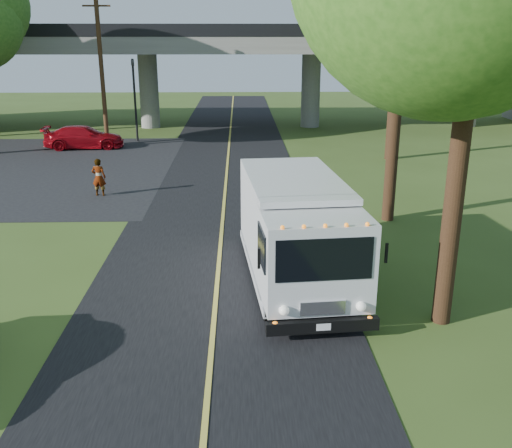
{
  "coord_description": "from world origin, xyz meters",
  "views": [
    {
      "loc": [
        0.66,
        -11.25,
        6.58
      ],
      "look_at": [
        1.1,
        3.77,
        1.6
      ],
      "focal_mm": 40.0,
      "sensor_mm": 36.0,
      "label": 1
    }
  ],
  "objects_px": {
    "step_van": "(296,229)",
    "red_sedan": "(84,137)",
    "pedestrian": "(99,177)",
    "traffic_signal": "(134,91)",
    "tree_right_far": "(405,0)",
    "utility_pole": "(102,71)"
  },
  "relations": [
    {
      "from": "utility_pole",
      "to": "red_sedan",
      "type": "relative_size",
      "value": 1.9
    },
    {
      "from": "traffic_signal",
      "to": "utility_pole",
      "type": "distance_m",
      "value": 2.86
    },
    {
      "from": "tree_right_far",
      "to": "step_van",
      "type": "bearing_deg",
      "value": -113.14
    },
    {
      "from": "tree_right_far",
      "to": "red_sedan",
      "type": "relative_size",
      "value": 2.32
    },
    {
      "from": "tree_right_far",
      "to": "pedestrian",
      "type": "bearing_deg",
      "value": -153.82
    },
    {
      "from": "red_sedan",
      "to": "pedestrian",
      "type": "relative_size",
      "value": 2.9
    },
    {
      "from": "step_van",
      "to": "pedestrian",
      "type": "bearing_deg",
      "value": 124.27
    },
    {
      "from": "traffic_signal",
      "to": "utility_pole",
      "type": "xyz_separation_m",
      "value": [
        -1.5,
        -2.0,
        1.4
      ]
    },
    {
      "from": "traffic_signal",
      "to": "tree_right_far",
      "type": "distance_m",
      "value": 17.18
    },
    {
      "from": "utility_pole",
      "to": "red_sedan",
      "type": "height_order",
      "value": "utility_pole"
    },
    {
      "from": "pedestrian",
      "to": "traffic_signal",
      "type": "bearing_deg",
      "value": -81.75
    },
    {
      "from": "tree_right_far",
      "to": "step_van",
      "type": "distance_m",
      "value": 19.07
    },
    {
      "from": "red_sedan",
      "to": "traffic_signal",
      "type": "bearing_deg",
      "value": -56.07
    },
    {
      "from": "pedestrian",
      "to": "utility_pole",
      "type": "bearing_deg",
      "value": -73.81
    },
    {
      "from": "traffic_signal",
      "to": "pedestrian",
      "type": "distance_m",
      "value": 13.56
    },
    {
      "from": "traffic_signal",
      "to": "red_sedan",
      "type": "xyz_separation_m",
      "value": [
        -2.83,
        -2.35,
        -2.51
      ]
    },
    {
      "from": "tree_right_far",
      "to": "step_van",
      "type": "xyz_separation_m",
      "value": [
        -7.01,
        -16.4,
        -6.73
      ]
    },
    {
      "from": "pedestrian",
      "to": "step_van",
      "type": "bearing_deg",
      "value": 134.87
    },
    {
      "from": "utility_pole",
      "to": "pedestrian",
      "type": "distance_m",
      "value": 12.13
    },
    {
      "from": "step_van",
      "to": "red_sedan",
      "type": "height_order",
      "value": "step_van"
    },
    {
      "from": "utility_pole",
      "to": "pedestrian",
      "type": "xyz_separation_m",
      "value": [
        2.13,
        -11.33,
        -3.78
      ]
    },
    {
      "from": "red_sedan",
      "to": "tree_right_far",
      "type": "bearing_deg",
      "value": -107.75
    }
  ]
}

